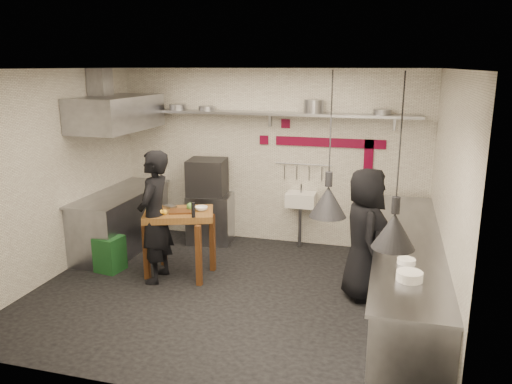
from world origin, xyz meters
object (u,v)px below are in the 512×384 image
(combi_oven, at_px, (207,177))
(green_bin, at_px, (110,254))
(chef_left, at_px, (155,217))
(prep_table, at_px, (180,243))
(chef_right, at_px, (365,234))
(oven_stand, at_px, (211,218))

(combi_oven, bearing_deg, green_bin, -127.93)
(combi_oven, bearing_deg, chef_left, -101.49)
(green_bin, bearing_deg, prep_table, 7.59)
(prep_table, bearing_deg, combi_oven, 74.52)
(green_bin, relative_size, chef_left, 0.28)
(combi_oven, bearing_deg, chef_right, -35.67)
(prep_table, xyz_separation_m, chef_right, (2.48, -0.02, 0.37))
(green_bin, height_order, prep_table, prep_table)
(green_bin, xyz_separation_m, chef_right, (3.51, 0.12, 0.58))
(oven_stand, bearing_deg, chef_right, -36.45)
(chef_right, bearing_deg, combi_oven, 48.59)
(oven_stand, height_order, green_bin, oven_stand)
(prep_table, relative_size, chef_right, 0.56)
(chef_left, xyz_separation_m, chef_right, (2.72, 0.22, -0.06))
(prep_table, bearing_deg, oven_stand, 73.00)
(prep_table, bearing_deg, chef_right, -20.60)
(combi_oven, bearing_deg, prep_table, -92.49)
(prep_table, height_order, chef_left, chef_left)
(combi_oven, relative_size, chef_left, 0.33)
(oven_stand, bearing_deg, chef_left, -102.65)
(oven_stand, relative_size, chef_left, 0.45)
(chef_left, distance_m, chef_right, 2.73)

